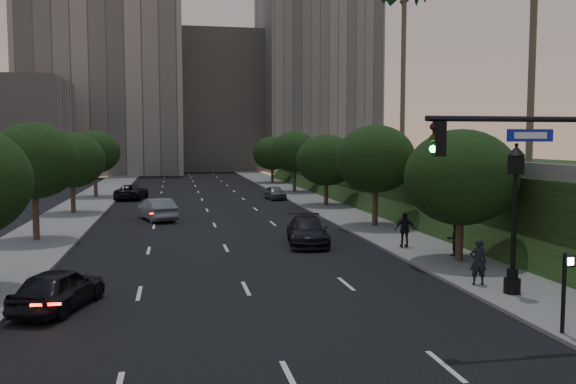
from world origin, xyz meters
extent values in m
plane|color=black|center=(0.00, 0.00, 0.00)|extent=(160.00, 160.00, 0.00)
cube|color=black|center=(0.00, 30.00, 0.01)|extent=(16.00, 140.00, 0.02)
cube|color=slate|center=(10.25, 30.00, 0.07)|extent=(4.50, 140.00, 0.15)
cube|color=slate|center=(-10.25, 30.00, 0.07)|extent=(4.50, 140.00, 0.15)
cube|color=black|center=(22.00, 28.00, 2.00)|extent=(18.00, 90.00, 4.00)
cube|color=slate|center=(13.50, 28.00, 4.35)|extent=(0.35, 90.00, 0.70)
cube|color=gray|center=(-14.00, 92.00, 16.00)|extent=(26.00, 20.00, 32.00)
cube|color=#A19B93|center=(6.00, 102.00, 13.00)|extent=(22.00, 18.00, 26.00)
cube|color=gray|center=(24.00, 96.00, 18.00)|extent=(20.00, 22.00, 36.00)
cylinder|color=#38281C|center=(10.30, 8.00, 1.43)|extent=(0.36, 0.36, 2.86)
ellipsoid|color=black|center=(10.30, 8.00, 4.03)|extent=(5.20, 5.20, 4.42)
cylinder|color=#38281C|center=(10.30, 20.00, 1.61)|extent=(0.36, 0.36, 3.21)
ellipsoid|color=black|center=(10.30, 20.00, 4.53)|extent=(5.20, 5.20, 4.42)
cylinder|color=#38281C|center=(10.30, 33.00, 1.43)|extent=(0.36, 0.36, 2.86)
ellipsoid|color=black|center=(10.30, 33.00, 4.03)|extent=(5.20, 5.20, 4.42)
cylinder|color=#38281C|center=(10.30, 47.00, 1.61)|extent=(0.36, 0.36, 3.21)
ellipsoid|color=black|center=(10.30, 47.00, 4.53)|extent=(5.20, 5.20, 4.42)
cylinder|color=#38281C|center=(10.30, 62.00, 1.43)|extent=(0.36, 0.36, 2.86)
ellipsoid|color=black|center=(10.30, 62.00, 4.03)|extent=(5.20, 5.20, 4.42)
cylinder|color=#38281C|center=(-10.30, 18.00, 1.63)|extent=(0.36, 0.36, 3.26)
ellipsoid|color=black|center=(-10.30, 18.00, 4.59)|extent=(5.00, 5.00, 4.25)
cylinder|color=#38281C|center=(-10.30, 31.00, 1.50)|extent=(0.36, 0.36, 2.99)
ellipsoid|color=black|center=(-10.30, 31.00, 4.22)|extent=(5.00, 5.00, 4.25)
cylinder|color=#38281C|center=(-10.30, 45.00, 1.63)|extent=(0.36, 0.36, 3.26)
ellipsoid|color=black|center=(-10.30, 45.00, 4.59)|extent=(5.00, 5.00, 4.25)
cylinder|color=#4C4233|center=(17.50, 14.00, 10.00)|extent=(0.40, 0.40, 12.00)
cylinder|color=#4C4233|center=(16.00, 30.00, 11.25)|extent=(0.40, 0.40, 14.50)
cylinder|color=black|center=(6.72, -2.45, 6.30)|extent=(5.40, 0.16, 0.16)
cube|color=black|center=(4.42, -2.45, 5.75)|extent=(0.32, 0.22, 0.95)
sphere|color=black|center=(4.24, -2.45, 6.08)|extent=(0.20, 0.20, 0.20)
sphere|color=#3F2B0A|center=(4.24, -2.45, 5.78)|extent=(0.20, 0.20, 0.20)
sphere|color=#19F24C|center=(4.24, -2.45, 5.48)|extent=(0.20, 0.20, 0.20)
cube|color=#0D1EB0|center=(7.12, -2.45, 5.85)|extent=(1.40, 0.05, 0.35)
cylinder|color=black|center=(9.41, 2.00, 0.35)|extent=(0.60, 0.60, 0.70)
cylinder|color=black|center=(9.41, 2.00, 0.85)|extent=(0.40, 0.40, 0.40)
cylinder|color=black|center=(9.41, 2.00, 2.80)|extent=(0.18, 0.18, 3.60)
cube|color=black|center=(9.41, 2.00, 4.85)|extent=(0.42, 0.42, 0.70)
cone|color=black|center=(9.41, 2.00, 5.35)|extent=(0.64, 0.64, 0.35)
sphere|color=black|center=(9.41, 2.00, 5.55)|extent=(0.14, 0.14, 0.14)
cylinder|color=black|center=(8.32, -2.50, 1.25)|extent=(0.12, 0.12, 2.50)
cube|color=black|center=(8.32, -2.68, 2.30)|extent=(0.30, 0.14, 0.35)
cube|color=white|center=(8.32, -2.76, 2.30)|extent=(0.18, 0.02, 0.22)
imported|color=black|center=(-6.55, 3.30, 0.73)|extent=(2.97, 4.59, 1.45)
imported|color=slate|center=(-3.85, 26.29, 0.80)|extent=(3.02, 5.16, 1.61)
imported|color=black|center=(-6.66, 42.55, 0.73)|extent=(3.27, 5.60, 1.47)
imported|color=black|center=(4.50, 14.32, 0.75)|extent=(2.79, 5.43, 1.51)
imported|color=#565A5E|center=(7.00, 40.07, 0.65)|extent=(1.94, 3.96, 1.30)
imported|color=black|center=(8.85, 3.49, 1.04)|extent=(0.73, 0.56, 1.78)
imported|color=black|center=(10.67, 9.19, 0.95)|extent=(0.88, 0.75, 1.59)
imported|color=black|center=(9.16, 11.86, 1.07)|extent=(1.12, 0.55, 1.85)
camera|label=1|loc=(-2.68, -17.94, 5.71)|focal=38.00mm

